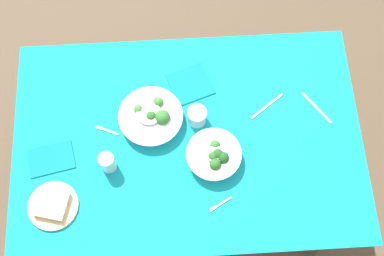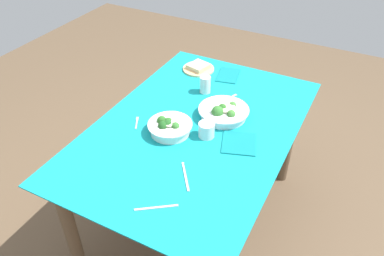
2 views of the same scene
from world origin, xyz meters
TOP-DOWN VIEW (x-y plane):
  - ground_plane at (0.00, 0.00)m, footprint 6.00×6.00m
  - dining_table at (0.00, 0.00)m, footprint 1.49×0.99m
  - broccoli_bowl_far at (-0.11, 0.10)m, footprint 0.23×0.23m
  - broccoli_bowl_near at (0.15, -0.10)m, footprint 0.28×0.28m
  - bread_side_plate at (0.56, 0.26)m, footprint 0.21×0.21m
  - water_glass_center at (-0.04, -0.09)m, footprint 0.08×0.08m
  - water_glass_side at (0.33, 0.10)m, footprint 0.06×0.06m
  - fork_by_far_bowl at (-0.11, 0.29)m, footprint 0.10×0.06m
  - fork_by_near_bowl at (0.35, -0.06)m, footprint 0.10×0.05m
  - table_knife_left at (-0.57, -0.11)m, footprint 0.11×0.16m
  - table_knife_right at (-0.35, -0.13)m, footprint 0.16×0.12m
  - napkin_folded_upper at (-0.03, -0.26)m, footprint 0.22×0.21m
  - napkin_folded_lower at (0.58, 0.06)m, footprint 0.21×0.16m

SIDE VIEW (x-z plane):
  - ground_plane at x=0.00m, z-range 0.00..0.00m
  - dining_table at x=0.00m, z-range 0.27..1.03m
  - table_knife_left at x=-0.57m, z-range 0.76..0.77m
  - table_knife_right at x=-0.35m, z-range 0.76..0.77m
  - fork_by_far_bowl at x=-0.11m, z-range 0.76..0.77m
  - fork_by_near_bowl at x=0.35m, z-range 0.76..0.77m
  - napkin_folded_upper at x=-0.03m, z-range 0.76..0.77m
  - napkin_folded_lower at x=0.58m, z-range 0.76..0.77m
  - bread_side_plate at x=0.56m, z-range 0.76..0.80m
  - broccoli_bowl_near at x=0.15m, z-range 0.75..0.84m
  - broccoli_bowl_far at x=-0.11m, z-range 0.75..0.84m
  - water_glass_center at x=-0.04m, z-range 0.76..0.84m
  - water_glass_side at x=0.33m, z-range 0.76..0.86m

